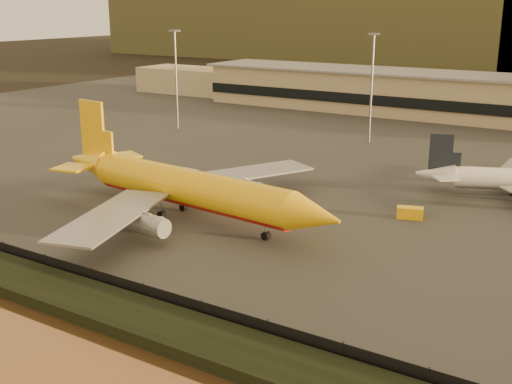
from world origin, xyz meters
TOP-DOWN VIEW (x-y plane):
  - ground at (0.00, 0.00)m, footprint 900.00×900.00m
  - embankment at (0.00, -17.00)m, footprint 320.00×7.00m
  - tarmac at (0.00, 95.00)m, footprint 320.00×220.00m
  - perimeter_fence at (0.00, -13.00)m, footprint 300.00×0.05m
  - terminal_building at (-14.52, 125.55)m, footprint 202.00×25.00m
  - apron_light_masts at (15.00, 75.00)m, footprint 152.20×12.20m
  - dhl_cargo_jet at (-12.08, 12.55)m, footprint 54.60×53.22m
  - gse_vehicle_yellow at (17.17, 30.83)m, footprint 4.34×2.94m
  - gse_vehicle_white at (-26.15, 30.28)m, footprint 4.56×2.09m

SIDE VIEW (x-z plane):
  - ground at x=0.00m, z-range 0.00..0.00m
  - tarmac at x=0.00m, z-range 0.00..0.20m
  - embankment at x=0.00m, z-range 0.00..1.40m
  - gse_vehicle_yellow at x=17.17m, z-range 0.20..1.99m
  - gse_vehicle_white at x=-26.15m, z-range 0.20..2.24m
  - perimeter_fence at x=0.00m, z-range 0.20..2.40m
  - dhl_cargo_jet at x=-12.08m, z-range -3.08..13.22m
  - terminal_building at x=-14.52m, z-range -0.05..12.55m
  - apron_light_masts at x=15.00m, z-range 3.00..28.40m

